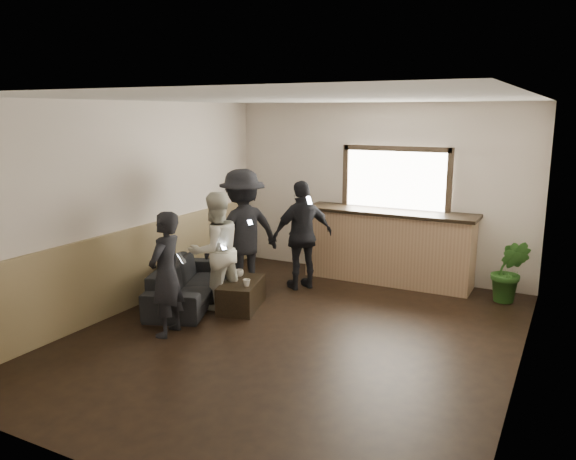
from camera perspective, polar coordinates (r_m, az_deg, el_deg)
The scene contains 12 objects.
ground at distance 6.91m, azimuth 0.64°, elevation -10.68°, with size 5.00×6.00×0.01m, color black.
room_shell at distance 6.84m, azimuth -4.84°, elevation 1.90°, with size 5.01×6.01×2.80m.
bar_counter at distance 9.00m, azimuth 10.18°, elevation -1.20°, with size 2.70×0.68×2.13m.
sofa at distance 8.11m, azimuth -10.05°, elevation -5.29°, with size 1.92×0.75×0.56m, color black.
coffee_table at distance 7.79m, azimuth -4.76°, elevation -6.56°, with size 0.48×0.86×0.38m, color black.
cup_a at distance 7.94m, azimuth -4.99°, elevation -4.39°, with size 0.13×0.13×0.10m, color silver.
cup_b at distance 7.51m, azimuth -4.23°, elevation -5.37°, with size 0.10×0.10×0.09m, color silver.
potted_plant at distance 8.50m, azimuth 21.58°, elevation -3.91°, with size 0.50×0.41×0.92m, color #2D6623.
person_a at distance 6.86m, azimuth -12.29°, elevation -4.40°, with size 0.48×0.60×1.52m.
person_b at distance 7.69m, azimuth -7.39°, elevation -2.09°, with size 0.89×0.97×1.61m.
person_c at distance 8.28m, azimuth -4.64°, elevation -0.18°, with size 1.18×1.38×1.85m.
person_d at distance 8.47m, azimuth 1.50°, elevation -0.54°, with size 0.92×1.01×1.66m.
Camera 1 is at (2.89, -5.69, 2.65)m, focal length 35.00 mm.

